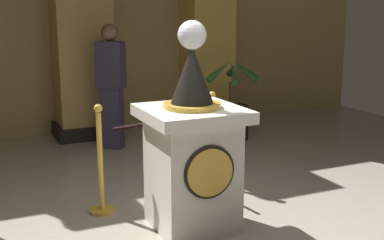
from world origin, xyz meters
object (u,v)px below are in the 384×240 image
at_px(stanchion_far, 101,175).
at_px(bystander_guest, 111,83).
at_px(potted_palm_right, 232,113).
at_px(stanchion_near, 212,152).
at_px(pedestal_clock, 192,152).

relative_size(stanchion_far, bystander_guest, 0.62).
bearing_deg(bystander_guest, stanchion_far, -108.50).
bearing_deg(stanchion_far, potted_palm_right, 38.28).
height_order(stanchion_near, stanchion_far, stanchion_far).
xyz_separation_m(stanchion_far, potted_palm_right, (2.47, 1.95, 0.01)).
bearing_deg(bystander_guest, pedestal_clock, -91.63).
distance_m(pedestal_clock, potted_palm_right, 3.19).
relative_size(stanchion_near, bystander_guest, 0.61).
xyz_separation_m(stanchion_near, potted_palm_right, (1.17, 1.67, 0.02)).
relative_size(potted_palm_right, bystander_guest, 0.70).
xyz_separation_m(potted_palm_right, bystander_guest, (-1.75, 0.22, 0.52)).
bearing_deg(stanchion_far, pedestal_clock, -45.14).
height_order(potted_palm_right, bystander_guest, bystander_guest).
bearing_deg(stanchion_far, stanchion_near, 12.21).
height_order(stanchion_near, potted_palm_right, potted_palm_right).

